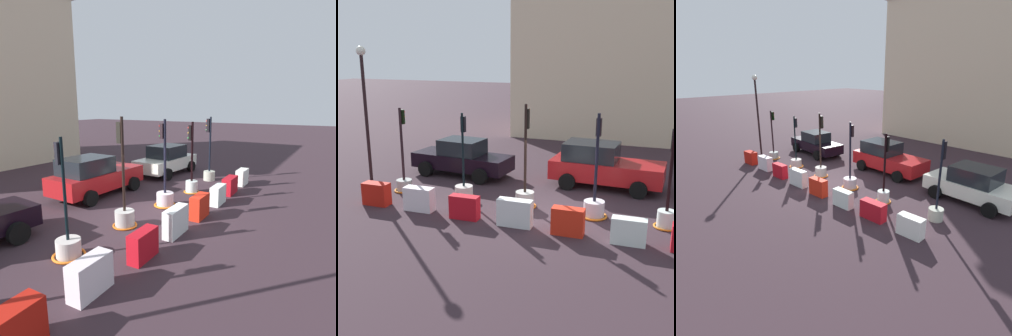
{
  "view_description": "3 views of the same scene",
  "coord_description": "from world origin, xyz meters",
  "views": [
    {
      "loc": [
        -8.78,
        -5.82,
        4.11
      ],
      "look_at": [
        2.42,
        0.86,
        1.37
      ],
      "focal_mm": 32.05,
      "sensor_mm": 36.0,
      "label": 1
    },
    {
      "loc": [
        3.71,
        -13.66,
        5.51
      ],
      "look_at": [
        -1.75,
        0.04,
        1.52
      ],
      "focal_mm": 46.15,
      "sensor_mm": 36.0,
      "label": 2
    },
    {
      "loc": [
        11.79,
        -10.08,
        6.12
      ],
      "look_at": [
        1.22,
        0.07,
        1.18
      ],
      "focal_mm": 31.66,
      "sensor_mm": 36.0,
      "label": 3
    }
  ],
  "objects": [
    {
      "name": "ground_plane",
      "position": [
        0.0,
        0.0,
        0.0
      ],
      "size": [
        120.0,
        120.0,
        0.0
      ],
      "primitive_type": "plane",
      "color": "#34242B"
    },
    {
      "name": "construction_barrier_5",
      "position": [
        2.71,
        -1.42,
        0.4
      ],
      "size": [
        1.03,
        0.42,
        0.81
      ],
      "color": "silver",
      "rests_on": "ground_plane"
    },
    {
      "name": "car_red_compact",
      "position": [
        1.02,
        3.96,
        0.91
      ],
      "size": [
        4.61,
        2.34,
        1.85
      ],
      "color": "#A51518",
      "rests_on": "ground_plane"
    },
    {
      "name": "building_main_facade",
      "position": [
        0.91,
        16.86,
        6.18
      ],
      "size": [
        15.4,
        8.65,
        12.32
      ],
      "color": "beige",
      "rests_on": "ground_plane"
    },
    {
      "name": "traffic_light_4",
      "position": [
        3.69,
        0.31,
        0.62
      ],
      "size": [
        0.76,
        0.76,
        3.37
      ],
      "color": "silver",
      "rests_on": "ground_plane"
    },
    {
      "name": "construction_barrier_0",
      "position": [
        -6.35,
        -1.36,
        0.42
      ],
      "size": [
        1.01,
        0.5,
        0.83
      ],
      "color": "#B2170E",
      "rests_on": "ground_plane"
    },
    {
      "name": "traffic_light_3",
      "position": [
        1.36,
        0.38,
        0.51
      ],
      "size": [
        0.93,
        0.93,
        3.58
      ],
      "color": "silver",
      "rests_on": "ground_plane"
    },
    {
      "name": "car_black_sedan",
      "position": [
        -5.21,
        3.34,
        0.81
      ],
      "size": [
        4.66,
        2.3,
        1.68
      ],
      "color": "black",
      "rests_on": "ground_plane"
    },
    {
      "name": "construction_barrier_2",
      "position": [
        -2.69,
        -1.4,
        0.41
      ],
      "size": [
        1.02,
        0.42,
        0.81
      ],
      "color": "red",
      "rests_on": "ground_plane"
    },
    {
      "name": "traffic_light_0",
      "position": [
        -6.35,
        0.39,
        0.54
      ],
      "size": [
        0.83,
        0.83,
        3.4
      ],
      "color": "#AAAFAB",
      "rests_on": "ground_plane"
    },
    {
      "name": "construction_barrier_1",
      "position": [
        -4.55,
        -1.3,
        0.43
      ],
      "size": [
        1.09,
        0.47,
        0.86
      ],
      "color": "silver",
      "rests_on": "ground_plane"
    },
    {
      "name": "construction_barrier_3",
      "position": [
        -0.88,
        -1.39,
        0.45
      ],
      "size": [
        1.16,
        0.41,
        0.91
      ],
      "color": "silver",
      "rests_on": "ground_plane"
    },
    {
      "name": "street_lamp_post",
      "position": [
        -7.82,
        0.2,
        3.64
      ],
      "size": [
        0.36,
        0.36,
        5.71
      ],
      "color": "black",
      "rests_on": "ground_plane"
    },
    {
      "name": "traffic_light_2",
      "position": [
        -1.18,
        0.46,
        0.56
      ],
      "size": [
        0.85,
        0.85,
        3.75
      ],
      "color": "#AFAAA5",
      "rests_on": "ground_plane"
    },
    {
      "name": "construction_barrier_4",
      "position": [
        0.89,
        -1.42,
        0.43
      ],
      "size": [
        1.01,
        0.44,
        0.87
      ],
      "color": "red",
      "rests_on": "ground_plane"
    },
    {
      "name": "traffic_light_1",
      "position": [
        -3.65,
        0.43,
        0.45
      ],
      "size": [
        0.92,
        0.92,
        3.32
      ],
      "color": "beige",
      "rests_on": "ground_plane"
    }
  ]
}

